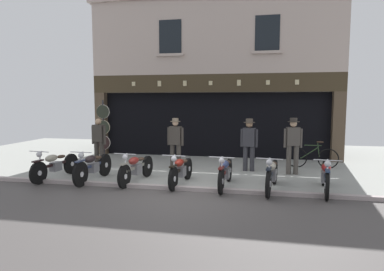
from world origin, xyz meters
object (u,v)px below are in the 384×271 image
(salesman_right, at_px, (249,142))
(motorcycle_far_right, at_px, (326,175))
(leaning_bicycle, at_px, (313,157))
(shopkeeper_center, at_px, (175,141))
(motorcycle_center, at_px, (181,170))
(assistant_far_right, at_px, (293,143))
(advert_board_far, at_px, (273,116))
(salesman_left, at_px, (99,141))
(advert_board_near, at_px, (245,117))
(motorcycle_center_right, at_px, (225,171))
(motorcycle_right, at_px, (272,174))
(motorcycle_far_left, at_px, (55,165))
(tyre_sign_pole, at_px, (103,128))
(motorcycle_center_left, at_px, (136,167))
(motorcycle_left, at_px, (93,166))

(salesman_right, bearing_deg, motorcycle_far_right, 141.40)
(leaning_bicycle, bearing_deg, shopkeeper_center, 106.50)
(motorcycle_center, relative_size, motorcycle_far_right, 0.93)
(assistant_far_right, distance_m, advert_board_far, 2.97)
(salesman_right, bearing_deg, motorcycle_center, 61.76)
(salesman_left, relative_size, advert_board_near, 1.73)
(motorcycle_center, xyz_separation_m, motorcycle_center_right, (1.20, -0.02, 0.01))
(motorcycle_far_right, distance_m, advert_board_near, 5.42)
(motorcycle_right, xyz_separation_m, leaning_bicycle, (1.47, 3.26, -0.07))
(motorcycle_far_right, bearing_deg, motorcycle_center_right, 7.51)
(motorcycle_far_left, height_order, motorcycle_center, same)
(advert_board_near, bearing_deg, motorcycle_center, -107.35)
(motorcycle_far_left, distance_m, tyre_sign_pole, 3.10)
(salesman_right, bearing_deg, leaning_bicycle, -145.17)
(salesman_right, xyz_separation_m, advert_board_near, (-0.24, 2.60, 0.68))
(advert_board_near, bearing_deg, advert_board_far, 0.00)
(salesman_left, bearing_deg, assistant_far_right, -167.54)
(motorcycle_far_left, bearing_deg, motorcycle_far_right, -174.71)
(motorcycle_center_right, xyz_separation_m, leaning_bicycle, (2.65, 3.18, -0.06))
(tyre_sign_pole, bearing_deg, advert_board_far, 16.53)
(salesman_left, bearing_deg, shopkeeper_center, -165.31)
(motorcycle_center_left, height_order, assistant_far_right, assistant_far_right)
(motorcycle_center, xyz_separation_m, assistant_far_right, (3.07, 1.95, 0.56))
(motorcycle_far_left, relative_size, motorcycle_center_right, 1.00)
(motorcycle_left, xyz_separation_m, motorcycle_right, (4.91, -0.02, 0.00))
(motorcycle_center_left, bearing_deg, motorcycle_far_left, 7.62)
(motorcycle_far_left, xyz_separation_m, leaning_bicycle, (7.59, 3.21, -0.05))
(salesman_right, bearing_deg, tyre_sign_pole, 2.40)
(salesman_right, distance_m, assistant_far_right, 1.35)
(motorcycle_left, height_order, motorcycle_center, motorcycle_left)
(motorcycle_left, distance_m, tyre_sign_pole, 3.33)
(motorcycle_center_left, distance_m, shopkeeper_center, 2.08)
(motorcycle_far_right, relative_size, advert_board_near, 2.15)
(salesman_left, relative_size, leaning_bicycle, 0.98)
(motorcycle_center_left, xyz_separation_m, motorcycle_center_right, (2.48, -0.05, 0.00))
(motorcycle_left, distance_m, advert_board_near, 6.42)
(assistant_far_right, relative_size, leaning_bicycle, 1.03)
(shopkeeper_center, height_order, advert_board_near, advert_board_near)
(motorcycle_right, xyz_separation_m, salesman_left, (-5.65, 1.87, 0.49))
(motorcycle_right, height_order, shopkeeper_center, shopkeeper_center)
(motorcycle_far_left, height_order, leaning_bicycle, leaning_bicycle)
(shopkeeper_center, bearing_deg, motorcycle_right, 151.90)
(motorcycle_left, relative_size, motorcycle_center, 1.04)
(motorcycle_far_left, xyz_separation_m, salesman_right, (5.47, 2.24, 0.53))
(motorcycle_far_left, xyz_separation_m, motorcycle_right, (6.12, -0.06, 0.02))
(shopkeeper_center, relative_size, tyre_sign_pole, 0.74)
(motorcycle_far_left, relative_size, motorcycle_right, 0.96)
(motorcycle_far_left, bearing_deg, motorcycle_right, -175.42)
(motorcycle_far_right, relative_size, tyre_sign_pole, 0.91)
(advert_board_far, bearing_deg, leaning_bicycle, -51.94)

